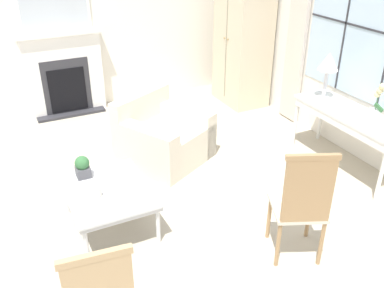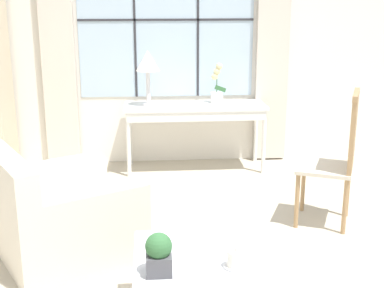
# 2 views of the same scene
# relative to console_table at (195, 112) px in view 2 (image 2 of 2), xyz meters

# --- Properties ---
(wall_back_windowed) EXTENTS (7.20, 0.14, 2.80)m
(wall_back_windowed) POSITION_rel_console_table_xyz_m (-0.29, 0.34, 0.76)
(wall_back_windowed) COLOR white
(wall_back_windowed) RESTS_ON ground_plane
(console_table) EXTENTS (1.52, 0.52, 0.72)m
(console_table) POSITION_rel_console_table_xyz_m (0.00, 0.00, 0.00)
(console_table) COLOR white
(console_table) RESTS_ON ground_plane
(table_lamp) EXTENTS (0.25, 0.25, 0.59)m
(table_lamp) POSITION_rel_console_table_xyz_m (-0.50, -0.01, 0.53)
(table_lamp) COLOR silver
(table_lamp) RESTS_ON console_table
(potted_orchid) EXTENTS (0.17, 0.13, 0.44)m
(potted_orchid) POSITION_rel_console_table_xyz_m (0.24, 0.07, 0.24)
(potted_orchid) COLOR white
(potted_orchid) RESTS_ON console_table
(armchair_upholstered) EXTENTS (1.26, 1.27, 0.81)m
(armchair_upholstered) POSITION_rel_console_table_xyz_m (-1.15, -1.94, -0.36)
(armchair_upholstered) COLOR beige
(armchair_upholstered) RESTS_ON ground_plane
(side_chair_wooden) EXTENTS (0.58, 0.58, 1.13)m
(side_chair_wooden) POSITION_rel_console_table_xyz_m (1.05, -1.57, -0.01)
(side_chair_wooden) COLOR beige
(side_chair_wooden) RESTS_ON ground_plane
(coffee_table) EXTENTS (0.95, 0.77, 0.44)m
(coffee_table) POSITION_rel_console_table_xyz_m (-0.13, -2.94, -0.25)
(coffee_table) COLOR silver
(coffee_table) RESTS_ON ground_plane
(potted_plant_small) EXTENTS (0.14, 0.14, 0.23)m
(potted_plant_small) POSITION_rel_console_table_xyz_m (-0.46, -3.09, -0.09)
(potted_plant_small) COLOR #4C4C51
(potted_plant_small) RESTS_ON coffee_table
(pillar_candle) EXTENTS (0.12, 0.12, 0.11)m
(pillar_candle) POSITION_rel_console_table_xyz_m (-0.05, -3.06, -0.16)
(pillar_candle) COLOR silver
(pillar_candle) RESTS_ON coffee_table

